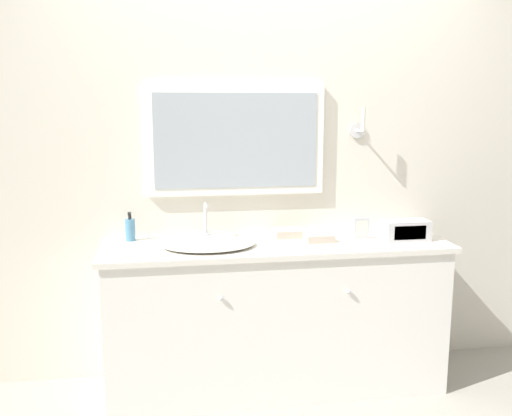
# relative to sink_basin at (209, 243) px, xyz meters

# --- Properties ---
(ground_plane) EXTENTS (14.00, 14.00, 0.00)m
(ground_plane) POSITION_rel_sink_basin_xyz_m (0.38, -0.28, -0.87)
(ground_plane) COLOR #9E998E
(wall_back) EXTENTS (8.00, 0.18, 2.55)m
(wall_back) POSITION_rel_sink_basin_xyz_m (0.37, 0.33, 0.41)
(wall_back) COLOR silver
(wall_back) RESTS_ON ground_plane
(vanity_counter) EXTENTS (1.92, 0.56, 0.85)m
(vanity_counter) POSITION_rel_sink_basin_xyz_m (0.38, 0.02, -0.44)
(vanity_counter) COLOR white
(vanity_counter) RESTS_ON ground_plane
(sink_basin) EXTENTS (0.50, 0.43, 0.21)m
(sink_basin) POSITION_rel_sink_basin_xyz_m (0.00, 0.00, 0.00)
(sink_basin) COLOR silver
(sink_basin) RESTS_ON vanity_counter
(soap_bottle) EXTENTS (0.06, 0.06, 0.17)m
(soap_bottle) POSITION_rel_sink_basin_xyz_m (-0.42, 0.20, 0.05)
(soap_bottle) COLOR teal
(soap_bottle) RESTS_ON vanity_counter
(appliance_box) EXTENTS (0.26, 0.13, 0.12)m
(appliance_box) POSITION_rel_sink_basin_xyz_m (1.11, -0.04, 0.04)
(appliance_box) COLOR #BCBCC1
(appliance_box) RESTS_ON vanity_counter
(picture_frame) EXTENTS (0.09, 0.01, 0.12)m
(picture_frame) POSITION_rel_sink_basin_xyz_m (0.87, 0.03, 0.04)
(picture_frame) COLOR #B2B2B7
(picture_frame) RESTS_ON vanity_counter
(hand_towel_near_sink) EXTENTS (0.16, 0.14, 0.04)m
(hand_towel_near_sink) POSITION_rel_sink_basin_xyz_m (0.47, 0.15, 0.00)
(hand_towel_near_sink) COLOR #B7A899
(hand_towel_near_sink) RESTS_ON vanity_counter
(hand_towel_far_corner) EXTENTS (0.15, 0.14, 0.04)m
(hand_towel_far_corner) POSITION_rel_sink_basin_xyz_m (0.62, 0.02, 0.00)
(hand_towel_far_corner) COLOR #B7A899
(hand_towel_far_corner) RESTS_ON vanity_counter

